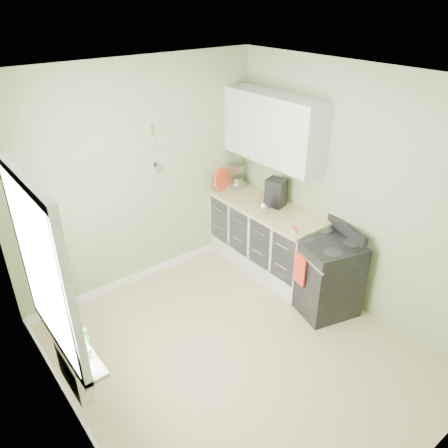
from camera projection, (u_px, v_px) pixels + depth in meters
floor at (237, 354)px, 4.49m from camera, size 3.20×3.60×0.02m
ceiling at (243, 80)px, 3.19m from camera, size 3.20×3.60×0.02m
wall_back at (140, 178)px, 5.09m from camera, size 3.20×0.02×2.70m
wall_left at (58, 315)px, 2.97m from camera, size 0.02×3.60×2.70m
wall_right at (354, 194)px, 4.71m from camera, size 0.02×3.60×2.70m
base_cabinets at (266, 239)px, 5.67m from camera, size 0.60×1.60×0.87m
countertop at (267, 208)px, 5.45m from camera, size 0.64×1.60×0.04m
upper_cabinets at (273, 128)px, 5.14m from camera, size 0.35×1.40×0.80m
window at (42, 269)px, 3.09m from camera, size 0.06×1.14×1.44m
window_sill at (68, 336)px, 3.45m from camera, size 0.18×1.14×0.04m
radiator at (74, 372)px, 3.56m from camera, size 0.12×0.50×0.35m
wall_utensils at (155, 158)px, 5.08m from camera, size 0.02×0.14×0.58m
stove at (324, 273)px, 4.96m from camera, size 0.80×0.85×1.00m
stand_mixer at (234, 176)px, 5.92m from camera, size 0.19×0.31×0.36m
kettle at (263, 210)px, 5.14m from camera, size 0.18×0.11×0.19m
coffee_maker at (276, 193)px, 5.38m from camera, size 0.26×0.27×0.35m
red_tray at (222, 179)px, 5.78m from camera, size 0.33×0.16×0.33m
jar at (294, 231)px, 4.81m from camera, size 0.07×0.07×0.07m
plant_a at (83, 344)px, 3.14m from camera, size 0.18×0.16×0.29m
plant_b at (67, 322)px, 3.37m from camera, size 0.17×0.19×0.27m
plant_c at (49, 296)px, 3.64m from camera, size 0.17×0.17×0.29m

